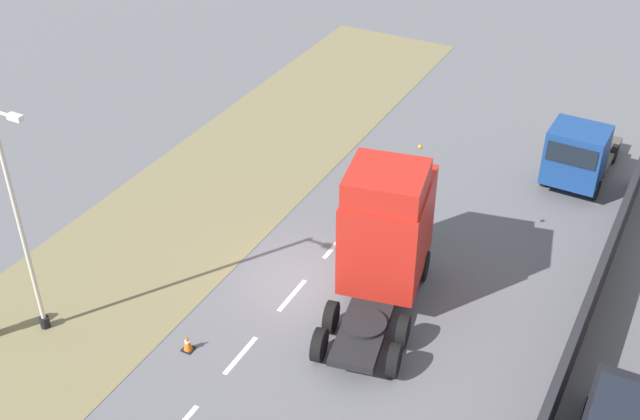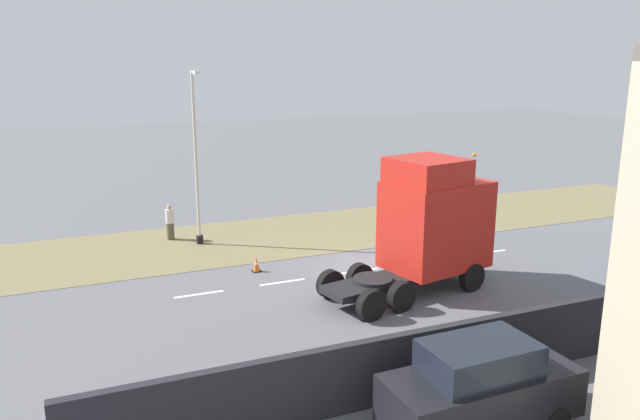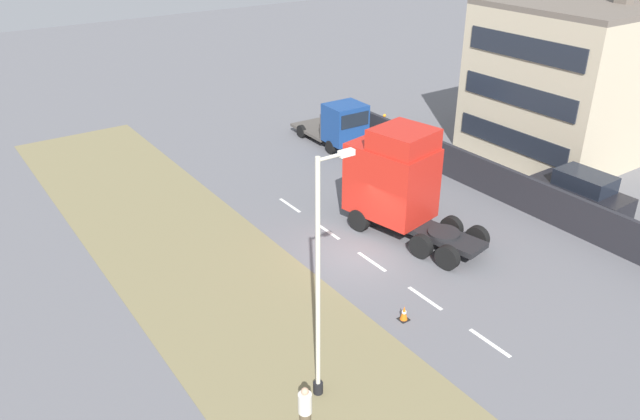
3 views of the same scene
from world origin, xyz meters
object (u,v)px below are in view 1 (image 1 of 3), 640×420
Objects in this scene: lorry_cab at (386,232)px; lamp_post at (24,235)px; flatbed_truck at (578,155)px; traffic_cone_lead at (188,343)px.

lamp_post is at bearing -153.86° from lorry_cab.
lorry_cab is 10.46m from flatbed_truck.
lorry_cab is at bearing 37.60° from lamp_post.
lorry_cab is 0.87× the size of lamp_post.
lorry_cab reaches higher than flatbed_truck.
lamp_post is at bearing 53.23° from flatbed_truck.
lamp_post reaches higher than lorry_cab.
lamp_post is (-8.68, -6.68, 1.22)m from lorry_cab.
flatbed_truck is 20.79m from lamp_post.
flatbed_truck reaches higher than traffic_cone_lead.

